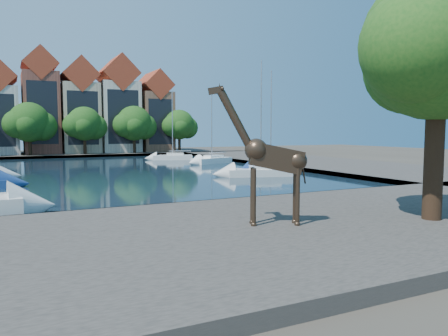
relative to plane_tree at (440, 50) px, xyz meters
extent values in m
plane|color=#38332B|center=(-7.62, 9.01, -7.67)|extent=(160.00, 160.00, 0.00)
cube|color=black|center=(-7.62, 33.01, -7.63)|extent=(38.00, 50.00, 0.08)
cube|color=#45413B|center=(-7.62, 2.01, -7.42)|extent=(50.00, 14.00, 0.50)
cube|color=#45413B|center=(-7.62, 65.01, -7.42)|extent=(60.00, 16.00, 0.50)
cube|color=#45413B|center=(17.38, 33.01, -7.42)|extent=(14.00, 52.00, 0.50)
cylinder|color=#332114|center=(-0.12, 0.01, -4.42)|extent=(0.80, 0.80, 5.50)
sphere|color=#194B15|center=(-0.12, 0.01, 0.25)|extent=(6.40, 6.40, 6.40)
sphere|color=#194B15|center=(-1.88, -0.39, -0.07)|extent=(4.48, 4.48, 4.48)
cube|color=brown|center=(-11.62, 65.01, -0.67)|extent=(5.39, 9.00, 13.00)
cube|color=#A24A20|center=(-11.62, 65.01, 7.04)|extent=(5.44, 9.18, 5.44)
cube|color=black|center=(-11.62, 60.53, -0.67)|extent=(4.40, 0.05, 9.75)
cube|color=tan|center=(-5.62, 65.01, -1.42)|extent=(5.88, 9.00, 11.50)
cube|color=#A24A20|center=(-5.62, 65.01, 5.65)|extent=(5.94, 9.18, 5.94)
cube|color=black|center=(-5.62, 60.53, -1.42)|extent=(4.80, 0.05, 8.62)
cube|color=beige|center=(0.88, 65.01, -1.17)|extent=(6.37, 9.00, 12.00)
cube|color=#A24A20|center=(0.88, 65.01, 6.26)|extent=(6.43, 9.18, 6.43)
cube|color=black|center=(0.88, 60.53, -1.17)|extent=(5.20, 0.05, 9.00)
cube|color=brown|center=(7.38, 65.01, -1.92)|extent=(5.39, 9.00, 10.50)
cube|color=#A24A20|center=(7.38, 65.01, 4.54)|extent=(5.44, 9.18, 5.44)
cube|color=black|center=(7.38, 60.53, -1.92)|extent=(4.40, 0.05, 7.88)
cylinder|color=#332114|center=(-13.62, 59.51, -5.57)|extent=(0.50, 0.50, 3.20)
sphere|color=#1B4313|center=(-13.62, 59.51, -2.17)|extent=(6.00, 6.00, 6.00)
sphere|color=#1B4313|center=(-11.82, 59.81, -2.77)|extent=(4.50, 4.50, 4.50)
sphere|color=#1B4313|center=(-15.27, 59.11, -2.47)|extent=(4.20, 4.20, 4.20)
cylinder|color=#332114|center=(-5.62, 59.51, -5.57)|extent=(0.50, 0.50, 3.20)
sphere|color=#1B4313|center=(-5.62, 59.51, -2.35)|extent=(5.40, 5.40, 5.40)
sphere|color=#1B4313|center=(-4.00, 59.81, -2.89)|extent=(4.05, 4.05, 4.05)
sphere|color=#1B4313|center=(-7.10, 59.11, -2.62)|extent=(3.78, 3.78, 3.78)
cylinder|color=#332114|center=(2.38, 59.51, -5.57)|extent=(0.50, 0.50, 3.20)
sphere|color=#1B4313|center=(2.38, 59.51, -2.23)|extent=(5.80, 5.80, 5.80)
sphere|color=#1B4313|center=(4.12, 59.81, -2.81)|extent=(4.35, 4.35, 4.35)
sphere|color=#1B4313|center=(0.79, 59.11, -2.52)|extent=(4.06, 4.06, 4.06)
cylinder|color=#332114|center=(10.38, 59.51, -5.57)|extent=(0.50, 0.50, 3.20)
sphere|color=#1B4313|center=(10.38, 59.51, -2.41)|extent=(5.20, 5.20, 5.20)
sphere|color=#1B4313|center=(11.94, 59.81, -2.93)|extent=(3.90, 3.90, 3.90)
sphere|color=#1B4313|center=(8.95, 59.11, -2.67)|extent=(3.64, 3.64, 3.64)
cylinder|color=#34261A|center=(-7.69, 2.21, -6.01)|extent=(0.18, 0.18, 2.32)
cylinder|color=#34261A|center=(-7.50, 2.65, -6.01)|extent=(0.18, 0.18, 2.32)
cylinder|color=#34261A|center=(-6.06, 1.52, -6.01)|extent=(0.18, 0.18, 2.32)
cylinder|color=#34261A|center=(-5.87, 1.97, -6.01)|extent=(0.18, 0.18, 2.32)
cube|color=#34261A|center=(-6.73, 2.07, -4.47)|extent=(2.30, 1.43, 1.35)
cylinder|color=#34261A|center=(-8.24, 2.70, -2.96)|extent=(1.50, 0.88, 2.39)
cube|color=#34261A|center=(-8.97, 3.01, -1.79)|extent=(0.67, 0.43, 0.37)
cube|color=silver|center=(4.38, 21.79, -7.16)|extent=(6.66, 3.83, 0.87)
cube|color=silver|center=(4.38, 21.79, -6.87)|extent=(3.07, 2.23, 0.48)
cylinder|color=#B2B2B7|center=(4.38, 21.79, -1.97)|extent=(0.12, 0.12, 9.89)
cube|color=navy|center=(6.76, 23.85, -7.17)|extent=(6.82, 3.87, 0.84)
cube|color=navy|center=(6.76, 23.85, -6.89)|extent=(3.14, 2.26, 0.47)
cylinder|color=#B2B2B7|center=(6.76, 23.85, -2.26)|extent=(0.11, 0.11, 9.35)
cube|color=white|center=(6.65, 37.64, -7.13)|extent=(5.88, 3.80, 0.93)
cube|color=white|center=(6.65, 37.64, -6.82)|extent=(2.75, 2.14, 0.52)
cylinder|color=#B2B2B7|center=(6.65, 37.64, -2.80)|extent=(0.12, 0.12, 8.14)
cube|color=silver|center=(4.38, 46.07, -7.15)|extent=(5.84, 3.65, 0.89)
cube|color=silver|center=(4.38, 46.07, -6.85)|extent=(2.72, 2.08, 0.49)
cylinder|color=#B2B2B7|center=(4.38, 46.07, -2.40)|extent=(0.12, 0.12, 9.00)
camera|label=1|loc=(-16.33, -12.70, -3.34)|focal=35.00mm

